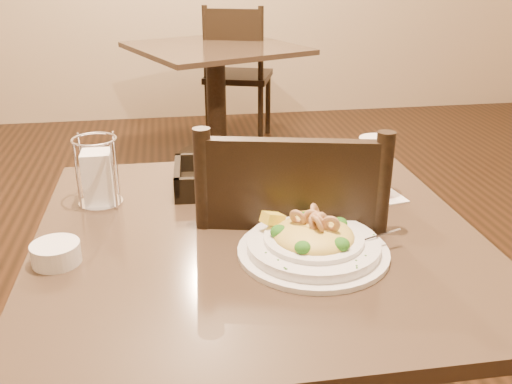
{
  "coord_description": "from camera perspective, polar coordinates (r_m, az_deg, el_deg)",
  "views": [
    {
      "loc": [
        -0.17,
        -1.04,
        1.25
      ],
      "look_at": [
        0.0,
        0.02,
        0.8
      ],
      "focal_mm": 40.0,
      "sensor_mm": 36.0,
      "label": 1
    }
  ],
  "objects": [
    {
      "name": "main_table",
      "position": [
        1.3,
        0.14,
        -12.88
      ],
      "size": [
        0.9,
        0.9,
        0.72
      ],
      "color": "black",
      "rests_on": "ground"
    },
    {
      "name": "drink_glass",
      "position": [
        1.35,
        11.78,
        2.38
      ],
      "size": [
        0.14,
        0.14,
        0.14
      ],
      "rotation": [
        0.0,
        0.0,
        0.17
      ],
      "color": "white",
      "rests_on": "main_table"
    },
    {
      "name": "butter_ramekin",
      "position": [
        1.12,
        -19.38,
        -5.8
      ],
      "size": [
        0.09,
        0.09,
        0.04
      ],
      "primitive_type": "cylinder",
      "rotation": [
        0.0,
        0.0,
        -0.06
      ],
      "color": "white",
      "rests_on": "main_table"
    },
    {
      "name": "bread_basket",
      "position": [
        1.38,
        -3.54,
        1.26
      ],
      "size": [
        0.23,
        0.19,
        0.06
      ],
      "rotation": [
        0.0,
        0.0,
        -0.05
      ],
      "color": "black",
      "rests_on": "main_table"
    },
    {
      "name": "side_plate",
      "position": [
        1.36,
        8.42,
        -0.09
      ],
      "size": [
        0.21,
        0.21,
        0.01
      ],
      "primitive_type": "cylinder",
      "rotation": [
        0.0,
        0.0,
        0.23
      ],
      "color": "white",
      "rests_on": "main_table"
    },
    {
      "name": "dining_chair_far",
      "position": [
        3.93,
        -1.9,
        12.01
      ],
      "size": [
        0.53,
        0.53,
        0.93
      ],
      "rotation": [
        0.0,
        0.0,
        2.83
      ],
      "color": "black",
      "rests_on": "ground"
    },
    {
      "name": "pasta_bowl",
      "position": [
        1.09,
        5.74,
        -4.95
      ],
      "size": [
        0.32,
        0.29,
        0.09
      ],
      "rotation": [
        0.0,
        0.0,
        0.13
      ],
      "color": "white",
      "rests_on": "main_table"
    },
    {
      "name": "background_table",
      "position": [
        3.6,
        -4.03,
        10.83
      ],
      "size": [
        1.17,
        1.17,
        0.72
      ],
      "rotation": [
        0.0,
        0.0,
        0.39
      ],
      "color": "black",
      "rests_on": "ground"
    },
    {
      "name": "dining_chair_near",
      "position": [
        1.41,
        3.3,
        -9.23
      ],
      "size": [
        0.5,
        0.5,
        0.93
      ],
      "rotation": [
        0.0,
        0.0,
        2.92
      ],
      "color": "black",
      "rests_on": "ground"
    },
    {
      "name": "napkin_caddy",
      "position": [
        1.33,
        -15.51,
        1.56
      ],
      "size": [
        0.1,
        0.1,
        0.16
      ],
      "rotation": [
        0.0,
        0.0,
        0.09
      ],
      "color": "silver",
      "rests_on": "main_table"
    }
  ]
}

